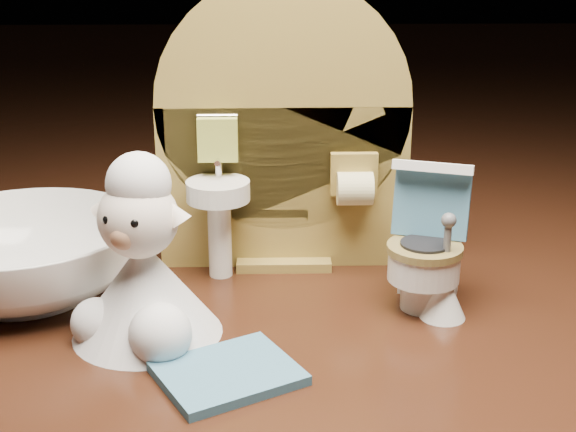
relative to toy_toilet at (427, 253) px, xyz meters
name	(u,v)px	position (x,y,z in m)	size (l,w,h in m)	color
backdrop_panel	(282,143)	(-0.07, 0.05, 0.04)	(0.13, 0.05, 0.15)	olive
toy_toilet	(427,253)	(0.00, 0.00, 0.00)	(0.04, 0.05, 0.07)	white
bath_mat	(228,373)	(-0.09, -0.07, -0.02)	(0.05, 0.04, 0.00)	teal
toilet_brush	(444,290)	(0.01, -0.02, -0.01)	(0.02, 0.02, 0.05)	white
plush_lamb	(143,274)	(-0.13, -0.03, 0.00)	(0.07, 0.07, 0.09)	white
ceramic_bowl	(25,258)	(-0.19, 0.02, -0.01)	(0.12, 0.12, 0.04)	white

